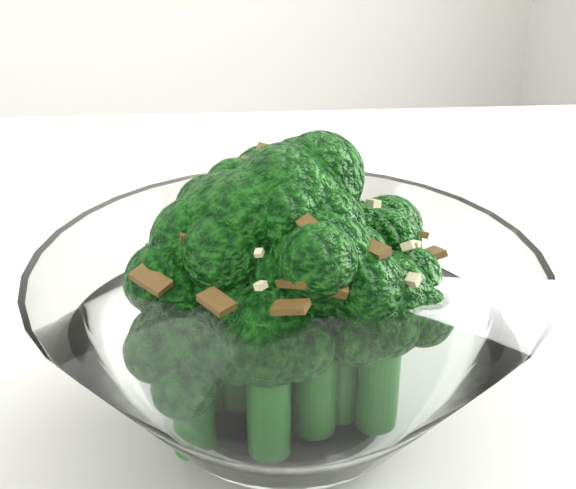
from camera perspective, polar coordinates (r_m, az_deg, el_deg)
name	(u,v)px	position (r m, az deg, el deg)	size (l,w,h in m)	color
table	(323,405)	(0.58, 2.25, -10.33)	(1.42, 1.22, 0.75)	white
broccoli_dish	(290,322)	(0.43, 0.10, -5.02)	(0.24, 0.24, 0.15)	white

